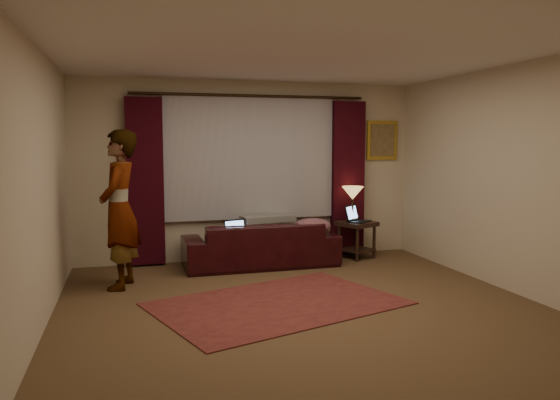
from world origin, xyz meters
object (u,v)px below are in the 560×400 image
object	(u,v)px
laptop_table	(359,214)
laptop_sofa	(239,229)
end_table	(357,240)
sofa	(261,236)
person	(119,209)
tiffany_lamp	(352,204)

from	to	relation	value
laptop_table	laptop_sofa	bearing A→B (deg)	144.64
laptop_sofa	end_table	bearing A→B (deg)	-11.15
sofa	person	size ratio (longest dim) A/B	1.14
laptop_sofa	laptop_table	bearing A→B (deg)	-12.57
tiffany_lamp	laptop_table	world-z (taller)	tiffany_lamp
laptop_sofa	person	distance (m)	1.68
sofa	person	bearing A→B (deg)	18.99
sofa	end_table	distance (m)	1.51
sofa	laptop_sofa	xyz separation A→B (m)	(-0.32, -0.11, 0.12)
laptop_table	person	xyz separation A→B (m)	(-3.38, -0.75, 0.26)
sofa	end_table	world-z (taller)	sofa
laptop_sofa	end_table	distance (m)	1.85
tiffany_lamp	laptop_table	distance (m)	0.19
end_table	laptop_table	xyz separation A→B (m)	(0.02, -0.04, 0.40)
sofa	tiffany_lamp	world-z (taller)	tiffany_lamp
laptop_table	tiffany_lamp	bearing A→B (deg)	76.78
laptop_table	person	world-z (taller)	person
laptop_sofa	laptop_table	world-z (taller)	laptop_table
laptop_sofa	laptop_table	xyz separation A→B (m)	(1.84, 0.18, 0.13)
laptop_sofa	tiffany_lamp	size ratio (longest dim) A/B	0.67
end_table	tiffany_lamp	distance (m)	0.54
end_table	laptop_sofa	bearing A→B (deg)	-172.85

